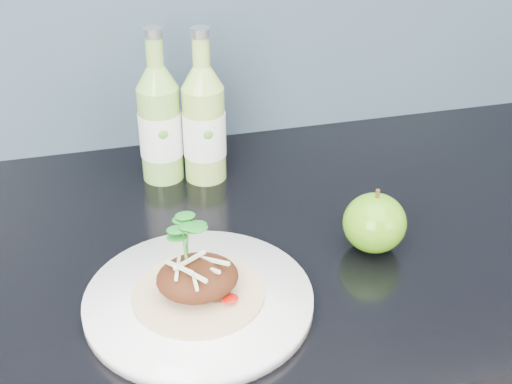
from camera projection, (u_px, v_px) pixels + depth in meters
The scene contains 5 objects.
dinner_plate at pixel (199, 301), 0.78m from camera, with size 0.32×0.32×0.02m.
pork_taco at pixel (197, 275), 0.76m from camera, with size 0.14×0.14×0.10m.
green_apple at pixel (375, 223), 0.86m from camera, with size 0.08×0.08×0.08m.
cider_bottle_left at pixel (160, 124), 0.98m from camera, with size 0.06×0.06×0.22m.
cider_bottle_right at pixel (204, 124), 0.98m from camera, with size 0.06×0.06×0.22m.
Camera 1 is at (-0.19, 0.97, 1.41)m, focal length 50.00 mm.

